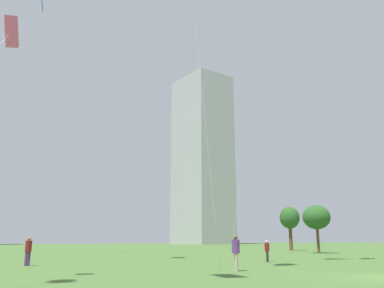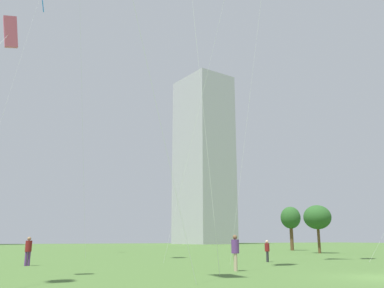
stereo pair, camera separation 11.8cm
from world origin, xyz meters
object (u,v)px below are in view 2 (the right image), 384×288
Objects in this scene: person_standing_1 at (267,249)px; person_standing_0 at (28,249)px; person_standing_3 at (235,250)px; park_tree_2 at (291,218)px; kite_flying_2 at (10,32)px; park_tree_0 at (317,217)px; distant_highrise_1 at (204,158)px.

person_standing_0 is at bearing -46.45° from person_standing_1.
person_standing_1 is 9.17m from person_standing_3.
park_tree_2 is (37.84, 20.19, 3.63)m from person_standing_0.
person_standing_1 is at bearing -132.99° from park_tree_2.
person_standing_3 reaches higher than person_standing_1.
kite_flying_2 is at bearing -16.23° from person_standing_1.
person_standing_0 is at bearing -151.91° from park_tree_2.
park_tree_0 reaches higher than person_standing_0.
person_standing_1 is 21.95m from kite_flying_2.
park_tree_0 is 0.88× the size of park_tree_2.
park_tree_0 is 93.89m from distant_highrise_1.
person_standing_0 is 0.28× the size of park_tree_2.
distant_highrise_1 reaches higher than park_tree_2.
person_standing_0 is at bearing -132.73° from distant_highrise_1.
person_standing_0 is 13.85m from kite_flying_2.
person_standing_1 is 0.24× the size of park_tree_2.
distant_highrise_1 reaches higher than person_standing_1.
park_tree_0 reaches higher than person_standing_3.
distant_highrise_1 is at bearing -2.99° from person_standing_3.
park_tree_0 is (16.67, 12.34, 3.27)m from person_standing_1.
distant_highrise_1 is at bearing 70.87° from park_tree_0.
kite_flying_2 is 1.81× the size of park_tree_2.
person_standing_3 is 15.26m from kite_flying_2.
park_tree_0 is at bearing -27.46° from person_standing_3.
person_standing_0 is 0.03× the size of distant_highrise_1.
person_standing_3 reaches higher than person_standing_0.
kite_flying_2 is 124.24m from distant_highrise_1.
person_standing_0 is at bearing 76.24° from kite_flying_2.
person_standing_3 is 0.03× the size of distant_highrise_1.
kite_flying_2 reaches higher than park_tree_0.
person_standing_3 is 30.02m from park_tree_0.
person_standing_1 is 0.13× the size of kite_flying_2.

